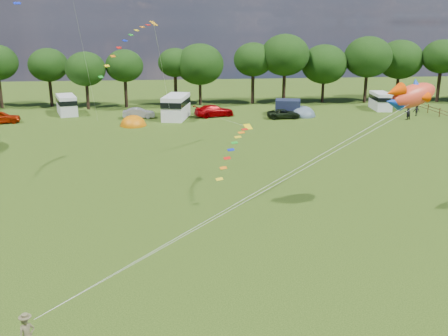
{
  "coord_description": "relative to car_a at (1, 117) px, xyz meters",
  "views": [
    {
      "loc": [
        -2.96,
        -18.72,
        11.88
      ],
      "look_at": [
        0.0,
        8.0,
        4.0
      ],
      "focal_mm": 40.0,
      "sensor_mm": 36.0,
      "label": 1
    }
  ],
  "objects": [
    {
      "name": "ground_plane",
      "position": [
        23.4,
        -43.81,
        -0.77
      ],
      "size": [
        180.0,
        180.0,
        0.0
      ],
      "primitive_type": "plane",
      "color": "black",
      "rests_on": "ground"
    },
    {
      "name": "tree_line",
      "position": [
        28.7,
        11.19,
        5.58
      ],
      "size": [
        102.98,
        10.98,
        10.27
      ],
      "color": "black",
      "rests_on": "ground"
    },
    {
      "name": "car_a",
      "position": [
        0.0,
        0.0,
        0.0
      ],
      "size": [
        4.9,
        2.92,
        1.53
      ],
      "primitive_type": "imported",
      "rotation": [
        0.0,
        0.0,
        1.83
      ],
      "color": "#9C1D03",
      "rests_on": "ground"
    },
    {
      "name": "car_b",
      "position": [
        16.53,
        1.59,
        -0.1
      ],
      "size": [
        3.81,
        1.49,
        1.33
      ],
      "primitive_type": "imported",
      "rotation": [
        0.0,
        0.0,
        1.59
      ],
      "color": "gray",
      "rests_on": "ground"
    },
    {
      "name": "car_c",
      "position": [
        26.26,
        1.73,
        -0.01
      ],
      "size": [
        5.46,
        3.49,
        1.52
      ],
      "primitive_type": "imported",
      "rotation": [
        0.0,
        0.0,
        1.86
      ],
      "color": "#8E0003",
      "rests_on": "ground"
    },
    {
      "name": "car_d",
      "position": [
        35.03,
        -0.52,
        -0.18
      ],
      "size": [
        4.33,
        1.96,
        1.18
      ],
      "primitive_type": "imported",
      "rotation": [
        0.0,
        0.0,
        1.57
      ],
      "color": "black",
      "rests_on": "ground"
    },
    {
      "name": "campervan_b",
      "position": [
        6.84,
        5.58,
        0.61
      ],
      "size": [
        3.63,
        5.63,
        2.55
      ],
      "rotation": [
        0.0,
        0.0,
        1.86
      ],
      "color": "silver",
      "rests_on": "ground"
    },
    {
      "name": "campervan_c",
      "position": [
        21.31,
        0.92,
        0.84
      ],
      "size": [
        3.93,
        6.55,
        3.0
      ],
      "rotation": [
        0.0,
        0.0,
        1.34
      ],
      "color": "white",
      "rests_on": "ground"
    },
    {
      "name": "campervan_d",
      "position": [
        50.13,
        4.75,
        0.52
      ],
      "size": [
        2.64,
        5.08,
        2.38
      ],
      "rotation": [
        0.0,
        0.0,
        1.45
      ],
      "color": "white",
      "rests_on": "ground"
    },
    {
      "name": "tent_orange",
      "position": [
        16.11,
        -3.11,
        -0.75
      ],
      "size": [
        3.15,
        3.46,
        2.47
      ],
      "color": "#CC6805",
      "rests_on": "ground"
    },
    {
      "name": "tent_greyblue",
      "position": [
        37.86,
        0.91,
        -0.75
      ],
      "size": [
        3.5,
        3.83,
        2.6
      ],
      "color": "#485C66",
      "rests_on": "ground"
    },
    {
      "name": "awning_navy",
      "position": [
        36.12,
        1.98,
        0.24
      ],
      "size": [
        3.76,
        3.31,
        2.02
      ],
      "primitive_type": "cube",
      "rotation": [
        0.0,
        0.0,
        -0.24
      ],
      "color": "#1A2139",
      "rests_on": "ground"
    },
    {
      "name": "kite_flyer",
      "position": [
        14.98,
        -45.97,
        0.02
      ],
      "size": [
        0.68,
        0.59,
        1.56
      ],
      "primitive_type": "imported",
      "rotation": [
        0.0,
        0.0,
        0.48
      ],
      "color": "brown",
      "rests_on": "ground"
    },
    {
      "name": "fish_kite",
      "position": [
        34.67,
        -34.35,
        6.92
      ],
      "size": [
        3.98,
        2.27,
        2.08
      ],
      "rotation": [
        0.0,
        -0.21,
        0.31
      ],
      "color": "#F04426",
      "rests_on": "ground"
    },
    {
      "name": "streamer_kite_b",
      "position": [
        17.95,
        -24.82,
        9.94
      ],
      "size": [
        4.17,
        4.67,
        3.78
      ],
      "rotation": [
        0.0,
        0.0,
        1.1
      ],
      "color": "orange",
      "rests_on": "ground"
    },
    {
      "name": "streamer_kite_c",
      "position": [
        25.04,
        -29.17,
        3.08
      ],
      "size": [
        3.13,
        4.83,
        2.78
      ],
      "rotation": [
        0.0,
        0.0,
        0.44
      ],
      "color": "yellow",
      "rests_on": "ground"
    },
    {
      "name": "walker_a",
      "position": [
        50.36,
        -3.0,
        0.2
      ],
      "size": [
        1.1,
        0.94,
        1.94
      ],
      "primitive_type": "imported",
      "rotation": [
        0.0,
        0.0,
        3.6
      ],
      "color": "black",
      "rests_on": "ground"
    },
    {
      "name": "walker_b",
      "position": [
        52.84,
        -0.55,
        -0.02
      ],
      "size": [
        1.04,
        0.64,
        1.5
      ],
      "primitive_type": "imported",
      "rotation": [
        0.0,
        0.0,
        3.35
      ],
      "color": "black",
      "rests_on": "ground"
    }
  ]
}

